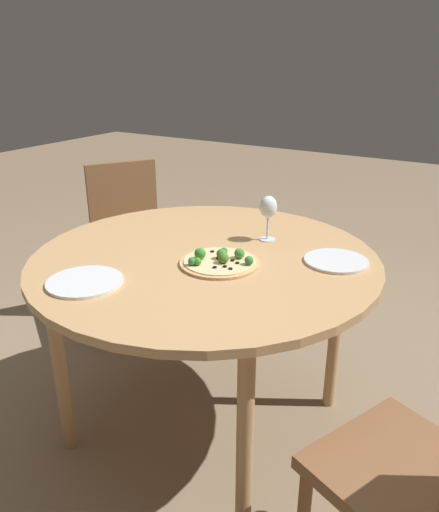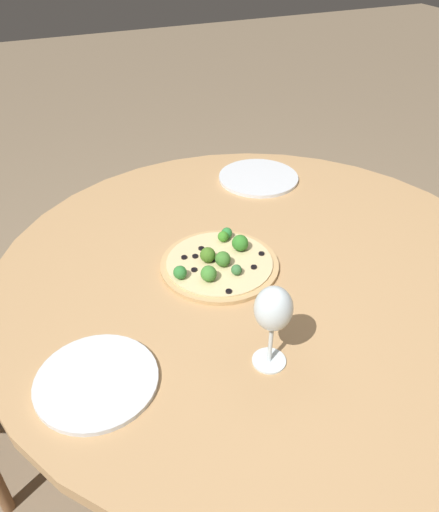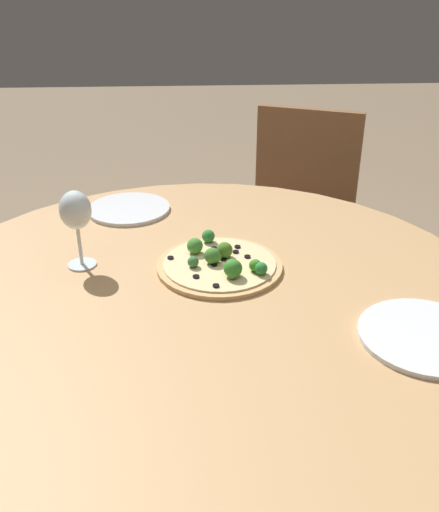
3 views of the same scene
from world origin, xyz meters
name	(u,v)px [view 1 (image 1 of 3)]	position (x,y,z in m)	size (l,w,h in m)	color
ground_plane	(207,423)	(0.00, 0.00, 0.00)	(12.00, 12.00, 0.00)	#847056
dining_table	(205,272)	(0.00, 0.00, 0.69)	(1.24, 1.24, 0.75)	tan
chair	(433,481)	(-0.37, -0.88, 0.50)	(0.52, 0.52, 0.89)	brown
chair_2	(131,238)	(0.53, 0.82, 0.50)	(0.55, 0.55, 0.89)	brown
pizza	(219,261)	(-0.04, -0.09, 0.77)	(0.28, 0.28, 0.05)	tan
wine_glass	(268,208)	(0.26, -0.12, 0.88)	(0.07, 0.07, 0.18)	silver
plate_near	(85,282)	(-0.39, 0.19, 0.76)	(0.24, 0.24, 0.01)	silver
plate_far	(336,261)	(0.18, -0.42, 0.76)	(0.22, 0.22, 0.01)	silver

